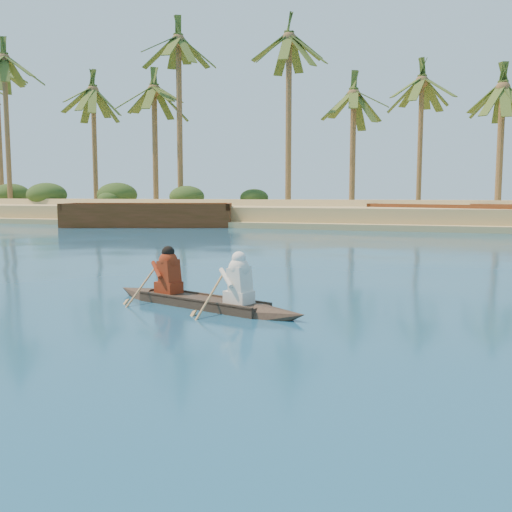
% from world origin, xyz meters
% --- Properties ---
extents(sandy_embankment, '(150.00, 51.00, 1.50)m').
position_xyz_m(sandy_embankment, '(0.00, 46.89, 0.53)').
color(sandy_embankment, tan).
rests_on(sandy_embankment, ground).
extents(palm_grove, '(110.00, 14.00, 16.00)m').
position_xyz_m(palm_grove, '(0.00, 35.00, 8.00)').
color(palm_grove, '#39551E').
rests_on(palm_grove, ground).
extents(shrub_cluster, '(100.00, 6.00, 2.40)m').
position_xyz_m(shrub_cluster, '(0.00, 31.50, 1.20)').
color(shrub_cluster, '#213F17').
rests_on(shrub_cluster, ground).
extents(canoe, '(4.74, 2.15, 1.32)m').
position_xyz_m(canoe, '(-6.32, -1.98, 0.25)').
color(canoe, '#3C2F20').
rests_on(canoe, ground).
extents(barge_left, '(11.62, 7.03, 1.84)m').
position_xyz_m(barge_left, '(-20.61, 22.00, 0.64)').
color(barge_left, maroon).
rests_on(barge_left, ground).
extents(barge_mid, '(11.35, 7.42, 1.80)m').
position_xyz_m(barge_mid, '(-1.16, 27.00, 0.63)').
color(barge_mid, maroon).
rests_on(barge_mid, ground).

